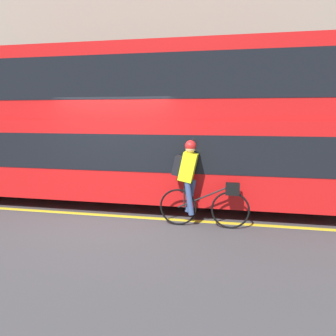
{
  "coord_description": "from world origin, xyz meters",
  "views": [
    {
      "loc": [
        2.52,
        -6.17,
        2.17
      ],
      "look_at": [
        1.13,
        0.59,
        1.01
      ],
      "focal_mm": 35.0,
      "sensor_mm": 36.0,
      "label": 1
    }
  ],
  "objects": [
    {
      "name": "ground_plane",
      "position": [
        0.0,
        0.0,
        0.0
      ],
      "size": [
        80.0,
        80.0,
        0.0
      ],
      "primitive_type": "plane",
      "color": "#424244"
    },
    {
      "name": "road_center_line",
      "position": [
        0.0,
        0.2,
        0.0
      ],
      "size": [
        50.0,
        0.14,
        0.01
      ],
      "primitive_type": "cube",
      "color": "yellow",
      "rests_on": "ground_plane"
    },
    {
      "name": "sidewalk_curb",
      "position": [
        0.0,
        4.78,
        0.05
      ],
      "size": [
        60.0,
        1.68,
        0.11
      ],
      "color": "gray",
      "rests_on": "ground_plane"
    },
    {
      "name": "building_facade",
      "position": [
        0.0,
        5.77,
        3.88
      ],
      "size": [
        60.0,
        0.3,
        7.76
      ],
      "color": "gray",
      "rests_on": "ground_plane"
    },
    {
      "name": "bus",
      "position": [
        -0.43,
        1.43,
        2.0
      ],
      "size": [
        11.54,
        2.52,
        3.59
      ],
      "color": "black",
      "rests_on": "ground_plane"
    },
    {
      "name": "cyclist_on_bike",
      "position": [
        1.8,
        -0.1,
        0.9
      ],
      "size": [
        1.73,
        0.32,
        1.67
      ],
      "color": "black",
      "rests_on": "ground_plane"
    }
  ]
}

